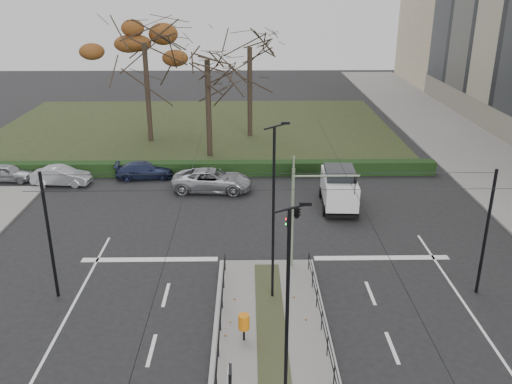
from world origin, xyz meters
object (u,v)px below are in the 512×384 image
litter_bin (244,322)px  white_van (339,187)px  parked_car_fourth (212,180)px  rust_tree (144,43)px  parked_car_third (145,170)px  info_panel (230,381)px  parked_car_second (61,176)px  bare_tree_near (207,67)px  streetlamp_median_near (288,321)px  streetlamp_median_far (274,213)px  traffic_light (299,210)px  parked_car_first (8,173)px  bare_tree_center (250,54)px

litter_bin → white_van: white_van is taller
litter_bin → parked_car_fourth: bearing=97.6°
white_van → rust_tree: (-14.43, 15.33, 7.32)m
parked_car_third → parked_car_fourth: size_ratio=0.77×
info_panel → parked_car_second: (-12.54, 22.50, -1.11)m
info_panel → rust_tree: bearing=103.5°
info_panel → parked_car_fourth: (-1.84, 21.20, -1.03)m
parked_car_fourth → rust_tree: (-6.25, 12.37, 7.88)m
parked_car_fourth → bare_tree_near: bare_tree_near is taller
streetlamp_median_near → streetlamp_median_far: size_ratio=0.96×
traffic_light → streetlamp_median_far: bearing=-115.0°
parked_car_first → rust_tree: size_ratio=0.32×
parked_car_fourth → white_van: size_ratio=1.11×
traffic_light → bare_tree_center: (-2.21, 24.82, 4.39)m
parked_car_third → white_van: white_van is taller
traffic_light → bare_tree_near: bearing=106.5°
bare_tree_near → info_panel: bearing=-85.1°
info_panel → bare_tree_near: 29.67m
litter_bin → bare_tree_near: (-2.91, 24.78, 6.25)m
parked_car_third → bare_tree_near: (4.41, 5.20, 6.61)m
white_van → bare_tree_center: 18.85m
parked_car_fourth → rust_tree: 15.94m
rust_tree → bare_tree_center: bearing=10.2°
bare_tree_center → litter_bin: bearing=-90.8°
parked_car_first → white_van: 23.56m
bare_tree_near → streetlamp_median_near: bearing=-81.7°
streetlamp_median_near → litter_bin: bearing=106.9°
parked_car_first → rust_tree: 15.53m
parked_car_third → streetlamp_median_far: bearing=-158.4°
parked_car_fourth → white_van: bearing=-105.1°
streetlamp_median_near → streetlamp_median_far: (-0.05, 7.60, 0.18)m
traffic_light → streetlamp_median_far: size_ratio=0.63×
streetlamp_median_near → streetlamp_median_far: bearing=90.4°
traffic_light → streetlamp_median_near: streetlamp_median_near is taller
white_van → parked_car_second: bearing=167.3°
traffic_light → parked_car_first: 23.72m
streetlamp_median_near → bare_tree_center: bare_tree_center is taller
rust_tree → info_panel: bearing=-76.5°
parked_car_third → rust_tree: bearing=0.8°
traffic_light → parked_car_third: traffic_light is taller
parked_car_third → litter_bin: bearing=-165.6°
white_van → info_panel: bearing=-109.2°
parked_car_second → rust_tree: rust_tree is taller
parked_car_second → parked_car_third: parked_car_second is taller
white_van → rust_tree: 22.29m
litter_bin → parked_car_fourth: parked_car_fourth is taller
traffic_light → parked_car_first: size_ratio=1.42×
streetlamp_median_far → white_van: (4.66, 10.78, -2.92)m
streetlamp_median_far → parked_car_second: 20.99m
litter_bin → bare_tree_near: 25.72m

